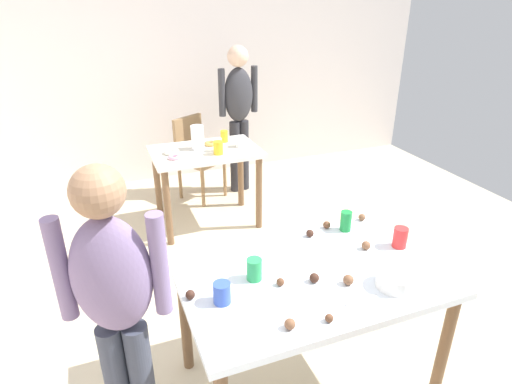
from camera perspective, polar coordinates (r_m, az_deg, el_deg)
name	(u,v)px	position (r m, az deg, el deg)	size (l,w,h in m)	color
ground_plane	(283,359)	(2.82, 3.66, -21.28)	(6.40, 6.40, 0.00)	beige
wall_back	(167,66)	(5.09, -11.78, 16.06)	(6.40, 0.10, 2.60)	silver
dining_table_near	(311,288)	(2.28, 7.37, -12.54)	(1.32, 0.84, 0.75)	silver
dining_table_far	(206,163)	(3.97, -6.65, 3.80)	(0.96, 0.63, 0.75)	silver
chair_far_table	(196,153)	(4.63, -7.97, 5.21)	(0.55, 0.55, 0.87)	olive
person_girl_near	(116,302)	(1.90, -18.03, -13.67)	(0.45, 0.28, 1.49)	#383D4C
person_adult_far	(239,107)	(4.61, -2.31, 11.16)	(0.46, 0.25, 1.57)	#28282D
mixing_bowl	(395,280)	(2.20, 18.01, -11.01)	(0.18, 0.18, 0.07)	white
soda_can	(346,221)	(2.60, 11.83, -3.79)	(0.07, 0.07, 0.12)	#198438
fork_near	(361,300)	(2.09, 13.75, -13.74)	(0.17, 0.02, 0.01)	silver
cup_near_0	(400,237)	(2.52, 18.57, -5.73)	(0.08, 0.08, 0.12)	red
cup_near_1	(222,293)	(2.00, -4.54, -13.20)	(0.08, 0.08, 0.10)	#3351B2
cup_near_2	(254,269)	(2.14, -0.23, -10.22)	(0.08, 0.08, 0.11)	green
cake_ball_0	(366,245)	(2.46, 14.38, -6.87)	(0.05, 0.05, 0.05)	brown
cake_ball_1	(327,225)	(2.62, 9.36, -4.33)	(0.04, 0.04, 0.04)	brown
cake_ball_2	(329,318)	(1.95, 9.68, -16.16)	(0.04, 0.04, 0.04)	brown
cake_ball_3	(362,217)	(2.75, 13.87, -3.28)	(0.04, 0.04, 0.04)	brown
cake_ball_4	(314,278)	(2.15, 7.73, -11.22)	(0.05, 0.05, 0.05)	#3D2319
cake_ball_5	(348,280)	(2.17, 12.14, -11.32)	(0.05, 0.05, 0.05)	brown
cake_ball_6	(280,282)	(2.12, 3.25, -11.83)	(0.04, 0.04, 0.04)	brown
cake_ball_7	(190,295)	(2.06, -8.72, -13.31)	(0.05, 0.05, 0.05)	#3D2319
cake_ball_8	(310,233)	(2.52, 7.16, -5.45)	(0.04, 0.04, 0.04)	#3D2319
cake_ball_9	(290,324)	(1.89, 4.51, -17.06)	(0.05, 0.05, 0.05)	brown
pitcher_far	(198,138)	(3.92, -7.76, 7.17)	(0.12, 0.12, 0.22)	white
cup_far_0	(218,148)	(3.78, -5.03, 5.87)	(0.08, 0.08, 0.12)	yellow
cup_far_1	(241,141)	(3.97, -2.02, 6.73)	(0.09, 0.09, 0.10)	white
cup_far_2	(218,145)	(3.87, -5.10, 6.27)	(0.07, 0.07, 0.12)	white
cup_far_3	(224,136)	(4.11, -4.23, 7.38)	(0.07, 0.07, 0.11)	yellow
donut_far_0	(174,157)	(3.74, -10.80, 4.56)	(0.10, 0.10, 0.03)	pink
donut_far_1	(211,143)	(4.04, -6.04, 6.42)	(0.11, 0.11, 0.03)	gold
donut_far_2	(171,152)	(3.86, -11.16, 5.27)	(0.13, 0.13, 0.04)	white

